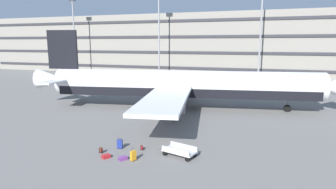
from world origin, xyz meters
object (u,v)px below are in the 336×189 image
object	(u,v)px
suitcase_red	(120,144)
backpack_navy	(101,150)
suitcase_upright	(133,156)
backpack_laid_flat	(142,148)
airliner	(181,85)
baggage_cart	(179,151)
suitcase_orange	(123,158)
suitcase_teal	(106,156)

from	to	relation	value
suitcase_red	backpack_navy	size ratio (longest dim) A/B	1.70
suitcase_upright	backpack_laid_flat	world-z (taller)	suitcase_upright
airliner	suitcase_upright	size ratio (longest dim) A/B	41.39
airliner	suitcase_upright	world-z (taller)	airliner
airliner	baggage_cart	world-z (taller)	airliner
airliner	suitcase_red	xyz separation A→B (m)	(-0.77, -16.19, -2.75)
suitcase_orange	backpack_navy	size ratio (longest dim) A/B	1.33
baggage_cart	backpack_laid_flat	bearing A→B (deg)	175.42
suitcase_red	baggage_cart	distance (m)	5.20
backpack_laid_flat	airliner	bearing A→B (deg)	94.05
backpack_navy	baggage_cart	xyz separation A→B (m)	(6.18, 1.36, 0.18)
suitcase_red	baggage_cart	world-z (taller)	suitcase_red
airliner	suitcase_orange	bearing A→B (deg)	-88.29
backpack_navy	suitcase_red	bearing A→B (deg)	54.01
airliner	suitcase_teal	size ratio (longest dim) A/B	54.92
suitcase_red	backpack_navy	bearing A→B (deg)	-125.99
suitcase_orange	suitcase_red	bearing A→B (deg)	122.77
suitcase_upright	suitcase_orange	world-z (taller)	suitcase_upright
suitcase_orange	baggage_cart	distance (m)	4.40
suitcase_teal	suitcase_orange	size ratio (longest dim) A/B	1.00
suitcase_red	backpack_laid_flat	distance (m)	1.93
suitcase_red	baggage_cart	size ratio (longest dim) A/B	0.29
suitcase_teal	baggage_cart	world-z (taller)	baggage_cart
suitcase_upright	baggage_cart	size ratio (longest dim) A/B	0.30
suitcase_red	suitcase_teal	bearing A→B (deg)	-92.82
airliner	backpack_navy	xyz separation A→B (m)	(-1.75, -17.54, -2.93)
backpack_laid_flat	baggage_cart	distance (m)	3.32
backpack_laid_flat	baggage_cart	world-z (taller)	baggage_cart
backpack_navy	backpack_laid_flat	bearing A→B (deg)	29.43
backpack_laid_flat	baggage_cart	bearing A→B (deg)	-4.58
suitcase_orange	baggage_cart	world-z (taller)	baggage_cart
suitcase_red	suitcase_orange	world-z (taller)	suitcase_red
suitcase_orange	suitcase_upright	bearing A→B (deg)	7.77
suitcase_red	suitcase_upright	xyz separation A→B (m)	(2.14, -1.93, -0.01)
suitcase_red	suitcase_teal	world-z (taller)	suitcase_red
suitcase_upright	backpack_navy	size ratio (longest dim) A/B	1.77
suitcase_orange	backpack_laid_flat	size ratio (longest dim) A/B	1.53
suitcase_teal	suitcase_orange	xyz separation A→B (m)	(1.42, 0.06, -0.00)
backpack_laid_flat	backpack_navy	world-z (taller)	backpack_navy
backpack_laid_flat	suitcase_upright	bearing A→B (deg)	-83.72
airliner	backpack_navy	bearing A→B (deg)	-95.70
suitcase_teal	baggage_cart	distance (m)	5.71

